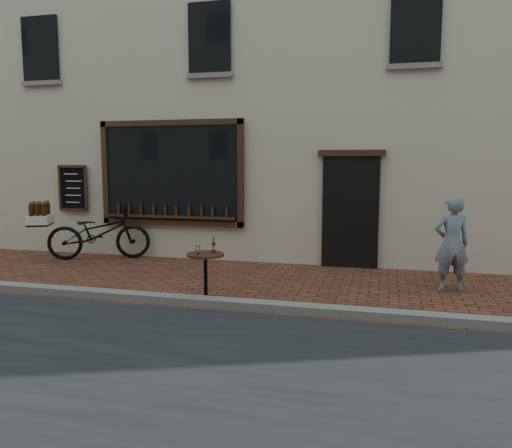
# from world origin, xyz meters

# --- Properties ---
(ground) EXTENTS (90.00, 90.00, 0.00)m
(ground) POSITION_xyz_m (0.00, 0.00, 0.00)
(ground) COLOR #4E2719
(ground) RESTS_ON ground
(kerb) EXTENTS (90.00, 0.25, 0.12)m
(kerb) POSITION_xyz_m (0.00, 0.20, 0.06)
(kerb) COLOR slate
(kerb) RESTS_ON ground
(shop_building) EXTENTS (28.00, 6.20, 10.00)m
(shop_building) POSITION_xyz_m (0.00, 6.50, 5.00)
(shop_building) COLOR #C5B39B
(shop_building) RESTS_ON ground
(cargo_bicycle) EXTENTS (2.54, 1.63, 1.21)m
(cargo_bicycle) POSITION_xyz_m (-3.44, 2.97, 0.58)
(cargo_bicycle) COLOR black
(cargo_bicycle) RESTS_ON ground
(bistro_table) EXTENTS (0.56, 0.56, 0.97)m
(bistro_table) POSITION_xyz_m (-0.03, 0.47, 0.52)
(bistro_table) COLOR black
(bistro_table) RESTS_ON ground
(pedestrian) EXTENTS (0.64, 0.49, 1.56)m
(pedestrian) POSITION_xyz_m (3.61, 1.98, 0.78)
(pedestrian) COLOR slate
(pedestrian) RESTS_ON ground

